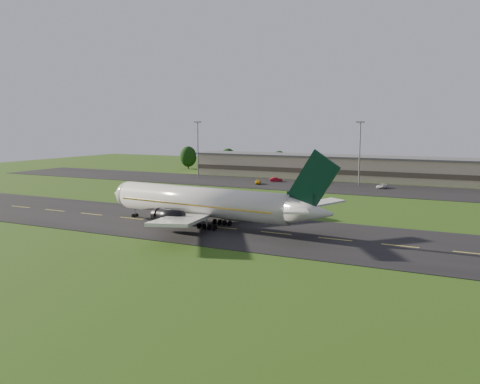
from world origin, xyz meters
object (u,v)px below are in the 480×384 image
at_px(airliner, 205,203).
at_px(service_vehicle_a, 258,182).
at_px(service_vehicle_b, 276,180).
at_px(terminal, 375,169).
at_px(service_vehicle_c, 382,186).
at_px(light_mast_centre, 360,146).
at_px(light_mast_west, 198,142).

height_order(airliner, service_vehicle_a, airliner).
bearing_deg(service_vehicle_b, terminal, -86.86).
bearing_deg(airliner, service_vehicle_c, 81.90).
relative_size(service_vehicle_a, service_vehicle_c, 0.91).
bearing_deg(service_vehicle_c, light_mast_centre, 164.99).
height_order(service_vehicle_a, service_vehicle_c, service_vehicle_a).
relative_size(airliner, light_mast_west, 2.52).
bearing_deg(terminal, light_mast_centre, -94.95).
height_order(light_mast_west, light_mast_centre, same).
bearing_deg(light_mast_centre, service_vehicle_a, -158.94).
relative_size(light_mast_centre, service_vehicle_a, 4.72).
xyz_separation_m(light_mast_west, light_mast_centre, (60.00, 0.00, 0.00)).
height_order(service_vehicle_b, service_vehicle_c, service_vehicle_b).
distance_m(light_mast_west, service_vehicle_a, 34.26).
bearing_deg(light_mast_west, service_vehicle_b, -3.95).
bearing_deg(terminal, service_vehicle_c, -71.35).
bearing_deg(light_mast_centre, airliner, -96.31).
distance_m(service_vehicle_b, service_vehicle_c, 36.02).
bearing_deg(light_mast_centre, terminal, 85.05).
bearing_deg(airliner, service_vehicle_b, 108.23).
relative_size(airliner, service_vehicle_c, 10.78).
bearing_deg(service_vehicle_c, light_mast_west, -171.36).
bearing_deg(light_mast_west, light_mast_centre, 0.00).
height_order(airliner, light_mast_centre, light_mast_centre).
relative_size(service_vehicle_a, service_vehicle_b, 1.02).
distance_m(light_mast_west, service_vehicle_c, 69.48).
bearing_deg(airliner, terminal, 88.57).
relative_size(airliner, terminal, 0.35).
bearing_deg(terminal, airliner, -96.08).
bearing_deg(service_vehicle_a, light_mast_centre, -1.65).
bearing_deg(airliner, light_mast_west, 127.22).
bearing_deg(terminal, service_vehicle_b, -147.64).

